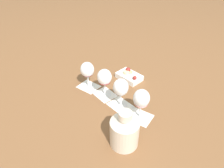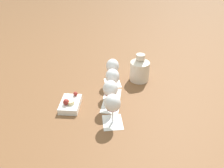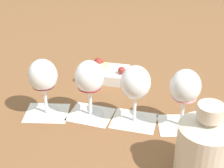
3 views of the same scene
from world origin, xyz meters
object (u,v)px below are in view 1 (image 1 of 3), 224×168
object	(u,v)px
wine_glass_3	(87,71)
snack_dish	(129,76)
wine_glass_0	(141,100)
ceramic_vase	(124,130)
wine_glass_1	(121,89)
wine_glass_2	(104,78)

from	to	relation	value
wine_glass_3	snack_dish	world-z (taller)	wine_glass_3
wine_glass_0	ceramic_vase	xyz separation A→B (m)	(-0.14, 0.09, -0.03)
wine_glass_1	ceramic_vase	distance (m)	0.23
wine_glass_0	snack_dish	distance (m)	0.34
ceramic_vase	snack_dish	size ratio (longest dim) A/B	0.98
wine_glass_1	ceramic_vase	xyz separation A→B (m)	(-0.23, 0.01, -0.03)
wine_glass_0	wine_glass_1	bearing A→B (deg)	44.25
wine_glass_1	snack_dish	bearing A→B (deg)	-17.65
wine_glass_2	snack_dish	bearing A→B (deg)	-46.16
wine_glass_0	snack_dish	world-z (taller)	wine_glass_0
wine_glass_2	wine_glass_0	bearing A→B (deg)	-138.13
wine_glass_1	wine_glass_3	world-z (taller)	same
wine_glass_2	ceramic_vase	world-z (taller)	ceramic_vase
wine_glass_1	wine_glass_3	bearing A→B (deg)	44.61
wine_glass_2	ceramic_vase	bearing A→B (deg)	-167.79
wine_glass_2	wine_glass_3	world-z (taller)	same
wine_glass_2	wine_glass_3	size ratio (longest dim) A/B	1.00
wine_glass_0	wine_glass_2	distance (m)	0.24
wine_glass_0	wine_glass_3	size ratio (longest dim) A/B	1.00
wine_glass_1	snack_dish	xyz separation A→B (m)	(0.24, -0.08, -0.09)
wine_glass_3	wine_glass_2	bearing A→B (deg)	-130.27
wine_glass_3	snack_dish	size ratio (longest dim) A/B	0.90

